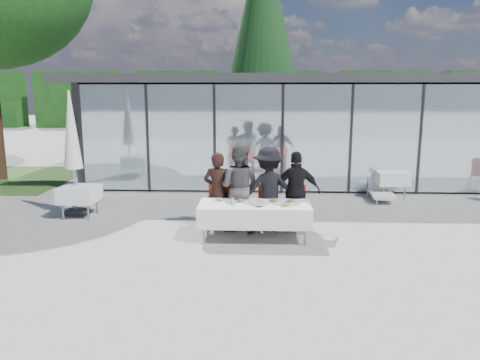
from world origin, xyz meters
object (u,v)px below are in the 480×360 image
at_px(diner_chair_b, 239,205).
at_px(plate_extra, 286,205).
at_px(plate_b, 241,201).
at_px(diner_chair_a, 218,204).
at_px(spare_table_left, 79,194).
at_px(lounger, 381,190).
at_px(diner_chair_d, 296,205).
at_px(plate_d, 291,201).
at_px(conifer_tree, 263,23).
at_px(diner_chair_c, 268,205).
at_px(juice_bottle, 232,202).
at_px(diner_c, 269,189).
at_px(spare_table_right, 392,178).
at_px(dining_table, 255,214).
at_px(diner_b, 239,187).
at_px(folded_eyeglasses, 259,207).
at_px(market_umbrella, 72,137).
at_px(diner_a, 218,192).
at_px(plate_c, 274,201).
at_px(diner_d, 296,192).
at_px(plate_a, 219,200).
at_px(spare_chair_b, 390,175).

distance_m(diner_chair_b, plate_extra, 1.38).
bearing_deg(plate_b, diner_chair_a, 131.02).
bearing_deg(spare_table_left, lounger, 15.75).
height_order(diner_chair_d, plate_d, diner_chair_d).
height_order(plate_extra, conifer_tree, conifer_tree).
height_order(diner_chair_c, juice_bottle, diner_chair_c).
distance_m(diner_c, spare_table_right, 4.88).
bearing_deg(spare_table_right, dining_table, -134.05).
bearing_deg(diner_b, plate_extra, 156.60).
bearing_deg(juice_bottle, plate_extra, -4.48).
height_order(diner_chair_a, folded_eyeglasses, diner_chair_a).
xyz_separation_m(plate_b, market_umbrella, (-4.10, 1.60, 1.13)).
height_order(diner_a, plate_c, diner_a).
height_order(diner_chair_b, plate_c, diner_chair_b).
distance_m(dining_table, diner_d, 1.14).
bearing_deg(plate_a, plate_b, -6.61).
relative_size(plate_a, spare_table_left, 0.29).
relative_size(spare_table_left, spare_table_right, 1.00).
relative_size(diner_chair_b, plate_extra, 3.85).
relative_size(diner_chair_a, plate_extra, 3.85).
distance_m(plate_a, plate_b, 0.46).
bearing_deg(plate_a, spare_table_left, 158.40).
bearing_deg(folded_eyeglasses, diner_c, 77.21).
height_order(diner_chair_a, lounger, diner_chair_a).
relative_size(diner_a, plate_d, 6.74).
height_order(plate_c, juice_bottle, juice_bottle).
bearing_deg(diner_c, spare_chair_b, -143.90).
relative_size(plate_extra, spare_table_right, 0.29).
relative_size(diner_chair_b, lounger, 0.71).
xyz_separation_m(diner_b, conifer_tree, (0.56, 12.56, 5.03)).
bearing_deg(plate_d, diner_c, 131.02).
height_order(diner_c, plate_extra, diner_c).
xyz_separation_m(diner_b, juice_bottle, (-0.10, -0.77, -0.13)).
bearing_deg(diner_c, diner_d, 169.28).
bearing_deg(juice_bottle, diner_chair_d, 33.58).
xyz_separation_m(diner_d, plate_a, (-1.62, -0.43, -0.09)).
bearing_deg(diner_b, plate_c, 165.57).
height_order(plate_a, plate_b, same).
xyz_separation_m(spare_table_right, market_umbrella, (-8.21, -2.21, 1.35)).
bearing_deg(dining_table, diner_chair_a, 136.90).
bearing_deg(folded_eyeglasses, plate_c, 54.69).
distance_m(diner_chair_c, plate_d, 0.80).
height_order(diner_chair_d, plate_c, diner_chair_d).
relative_size(diner_chair_d, folded_eyeglasses, 6.96).
relative_size(folded_eyeglasses, spare_table_right, 0.16).
distance_m(plate_extra, lounger, 4.93).
bearing_deg(diner_chair_c, plate_extra, -71.75).
distance_m(spare_table_left, spare_table_right, 8.40).
height_order(spare_table_right, lounger, spare_table_right).
height_order(diner_chair_a, spare_table_right, diner_chair_a).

